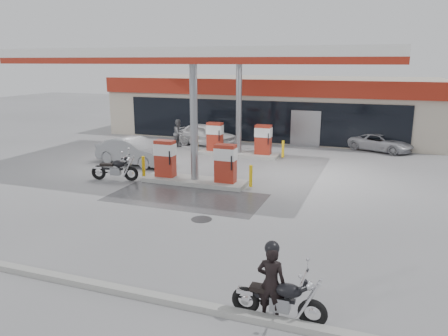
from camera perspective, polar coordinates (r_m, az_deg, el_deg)
The scene contains 16 objects.
ground at distance 17.10m, azimuth -6.52°, elevation -3.67°, with size 90.00×90.00×0.00m, color gray.
wet_patch at distance 16.89m, azimuth -5.00°, elevation -3.85°, with size 6.00×3.00×0.00m, color #4C4C4F.
drain_cover at distance 14.59m, azimuth -2.95°, elevation -6.70°, with size 0.70×0.70×0.01m, color #38383A.
kerb at distance 11.70m, azimuth -22.35°, elevation -12.79°, with size 28.00×0.25×0.15m, color gray.
store_building at distance 31.53m, azimuth 6.50°, elevation 8.07°, with size 22.00×8.22×4.00m.
canopy at distance 20.91m, azimuth -0.63°, elevation 14.24°, with size 16.00×10.02×5.51m.
pump_island_near at distance 18.66m, azimuth -3.85°, elevation 0.13°, with size 5.14×1.30×1.78m.
pump_island_far at distance 24.14m, azimuth 1.91°, elevation 3.30°, with size 5.14×1.30×1.78m.
main_motorcycle at distance 9.20m, azimuth 7.34°, elevation -16.75°, with size 1.98×0.76×1.02m.
biker_main at distance 9.06m, azimuth 6.17°, elevation -14.68°, with size 0.58×0.38×1.60m, color black.
parked_motorcycle at distance 19.68m, azimuth -14.00°, elevation -0.19°, with size 2.13×0.81×1.10m.
sedan_white at distance 27.17m, azimuth -2.45°, elevation 4.41°, with size 1.61×4.01×1.37m, color silver.
attendant at distance 26.57m, azimuth -5.93°, elevation 4.52°, with size 0.83×0.65×1.71m, color #4E4E52.
hatchback_silver at distance 22.54m, azimuth -11.64°, elevation 2.17°, with size 1.43×4.10×1.35m, color gray.
parked_car_left at distance 31.81m, azimuth -4.81°, elevation 5.56°, with size 1.61×3.96×1.15m, color gray.
parked_car_right at distance 26.96m, azimuth 19.77°, elevation 3.15°, with size 1.67×3.62×1.01m, color #B4B6BD.
Camera 1 is at (7.38, -14.56, 5.11)m, focal length 35.00 mm.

